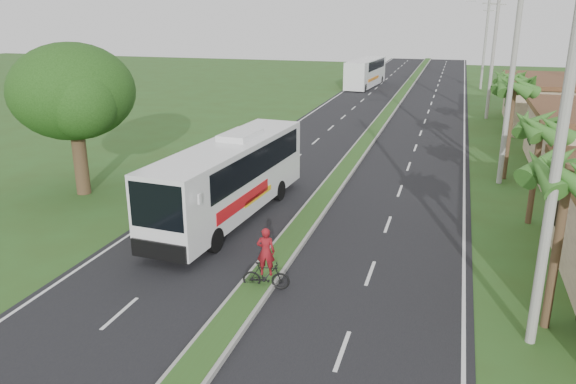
# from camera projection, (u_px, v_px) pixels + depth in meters

# --- Properties ---
(ground) EXTENTS (180.00, 180.00, 0.00)m
(ground) POSITION_uv_depth(u_px,v_px,m) (225.00, 331.00, 16.40)
(ground) COLOR #2F4C1C
(ground) RESTS_ON ground
(road_asphalt) EXTENTS (14.00, 160.00, 0.02)m
(road_asphalt) POSITION_uv_depth(u_px,v_px,m) (351.00, 162.00, 34.61)
(road_asphalt) COLOR black
(road_asphalt) RESTS_ON ground
(median_strip) EXTENTS (1.20, 160.00, 0.18)m
(median_strip) POSITION_uv_depth(u_px,v_px,m) (351.00, 161.00, 34.59)
(median_strip) COLOR gray
(median_strip) RESTS_ON ground
(lane_edge_left) EXTENTS (0.12, 160.00, 0.01)m
(lane_edge_left) POSITION_uv_depth(u_px,v_px,m) (249.00, 155.00, 36.45)
(lane_edge_left) COLOR silver
(lane_edge_left) RESTS_ON ground
(lane_edge_right) EXTENTS (0.12, 160.00, 0.01)m
(lane_edge_right) POSITION_uv_depth(u_px,v_px,m) (464.00, 171.00, 32.78)
(lane_edge_right) COLOR silver
(lane_edge_right) RESTS_ON ground
(shop_far) EXTENTS (8.60, 11.60, 3.82)m
(shop_far) POSITION_uv_depth(u_px,v_px,m) (562.00, 103.00, 44.77)
(shop_far) COLOR tan
(shop_far) RESTS_ON ground
(palm_verge_a) EXTENTS (2.40, 2.40, 5.45)m
(palm_verge_a) POSITION_uv_depth(u_px,v_px,m) (569.00, 173.00, 15.21)
(palm_verge_a) COLOR #473321
(palm_verge_a) RESTS_ON ground
(palm_verge_b) EXTENTS (2.40, 2.40, 5.05)m
(palm_verge_b) POSITION_uv_depth(u_px,v_px,m) (542.00, 126.00, 23.41)
(palm_verge_b) COLOR #473321
(palm_verge_b) RESTS_ON ground
(palm_verge_c) EXTENTS (2.40, 2.40, 5.85)m
(palm_verge_c) POSITION_uv_depth(u_px,v_px,m) (515.00, 86.00, 29.72)
(palm_verge_c) COLOR #473321
(palm_verge_c) RESTS_ON ground
(palm_verge_d) EXTENTS (2.40, 2.40, 5.25)m
(palm_verge_d) POSITION_uv_depth(u_px,v_px,m) (511.00, 78.00, 37.96)
(palm_verge_d) COLOR #473321
(palm_verge_d) RESTS_ON ground
(shade_tree) EXTENTS (6.30, 6.00, 7.54)m
(shade_tree) POSITION_uv_depth(u_px,v_px,m) (71.00, 95.00, 27.29)
(shade_tree) COLOR #473321
(shade_tree) RESTS_ON ground
(utility_pole_a) EXTENTS (1.60, 0.28, 11.00)m
(utility_pole_a) POSITION_uv_depth(u_px,v_px,m) (560.00, 146.00, 14.14)
(utility_pole_a) COLOR gray
(utility_pole_a) RESTS_ON ground
(utility_pole_b) EXTENTS (3.20, 0.28, 12.00)m
(utility_pole_b) POSITION_uv_depth(u_px,v_px,m) (512.00, 66.00, 28.55)
(utility_pole_b) COLOR gray
(utility_pole_b) RESTS_ON ground
(utility_pole_c) EXTENTS (1.60, 0.28, 11.00)m
(utility_pole_c) POSITION_uv_depth(u_px,v_px,m) (493.00, 51.00, 46.94)
(utility_pole_c) COLOR gray
(utility_pole_c) RESTS_ON ground
(utility_pole_d) EXTENTS (1.60, 0.28, 10.50)m
(utility_pole_d) POSITION_uv_depth(u_px,v_px,m) (485.00, 42.00, 65.23)
(utility_pole_d) COLOR gray
(utility_pole_d) RESTS_ON ground
(coach_bus_main) EXTENTS (3.23, 11.65, 3.72)m
(coach_bus_main) POSITION_uv_depth(u_px,v_px,m) (231.00, 174.00, 24.80)
(coach_bus_main) COLOR white
(coach_bus_main) RESTS_ON ground
(coach_bus_far) EXTENTS (3.33, 11.42, 3.28)m
(coach_bus_far) POSITION_uv_depth(u_px,v_px,m) (366.00, 71.00, 68.44)
(coach_bus_far) COLOR white
(coach_bus_far) RESTS_ON ground
(motorcyclist) EXTENTS (1.65, 0.71, 2.21)m
(motorcyclist) POSITION_uv_depth(u_px,v_px,m) (266.00, 267.00, 18.63)
(motorcyclist) COLOR black
(motorcyclist) RESTS_ON ground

